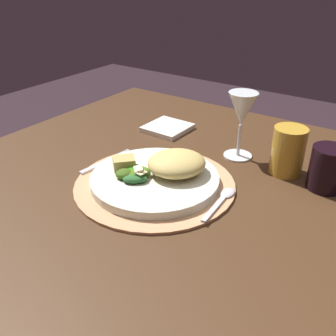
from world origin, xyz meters
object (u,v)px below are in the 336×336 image
object	(u,v)px
fork	(104,162)
dinner_plate	(155,179)
dining_table	(189,233)
napkin	(168,128)
wine_glass	(242,112)
amber_tumbler	(288,151)
dark_tumbler	(328,168)
spoon	(223,198)

from	to	relation	value
fork	dinner_plate	bearing A→B (deg)	-1.30
dining_table	napkin	distance (m)	0.33
wine_glass	amber_tumbler	bearing A→B (deg)	-6.32
amber_tumbler	dark_tumbler	distance (m)	0.09
fork	napkin	distance (m)	0.27
dark_tumbler	napkin	bearing A→B (deg)	171.12
fork	wine_glass	distance (m)	0.35
dining_table	napkin	world-z (taller)	napkin
amber_tumbler	dark_tumbler	bearing A→B (deg)	-11.20
napkin	dark_tumbler	world-z (taller)	dark_tumbler
wine_glass	dinner_plate	bearing A→B (deg)	-110.70
fork	napkin	xyz separation A→B (m)	(-0.00, 0.27, -0.00)
dining_table	fork	distance (m)	0.26
amber_tumbler	napkin	bearing A→B (deg)	171.71
dining_table	dark_tumbler	size ratio (longest dim) A/B	11.84
spoon	wine_glass	world-z (taller)	wine_glass
napkin	dark_tumbler	bearing A→B (deg)	-8.88
napkin	wine_glass	size ratio (longest dim) A/B	0.72
spoon	napkin	bearing A→B (deg)	141.47
wine_glass	amber_tumbler	size ratio (longest dim) A/B	1.49
dinner_plate	dark_tumbler	world-z (taller)	dark_tumbler
dinner_plate	fork	xyz separation A→B (m)	(-0.15, 0.00, -0.01)
fork	dark_tumbler	size ratio (longest dim) A/B	1.64
amber_tumbler	spoon	bearing A→B (deg)	-107.70
spoon	amber_tumbler	bearing A→B (deg)	72.30
dining_table	napkin	xyz separation A→B (m)	(-0.21, 0.21, 0.15)
dinner_plate	napkin	bearing A→B (deg)	119.66
dinner_plate	dark_tumbler	distance (m)	0.36
fork	spoon	bearing A→B (deg)	4.37
dining_table	dark_tumbler	world-z (taller)	dark_tumbler
dining_table	napkin	size ratio (longest dim) A/B	9.45
wine_glass	amber_tumbler	distance (m)	0.14
fork	wine_glass	world-z (taller)	wine_glass
spoon	amber_tumbler	distance (m)	0.20
dinner_plate	napkin	xyz separation A→B (m)	(-0.15, 0.27, -0.01)
dinner_plate	amber_tumbler	bearing A→B (deg)	45.60
amber_tumbler	dining_table	bearing A→B (deg)	-135.18
dinner_plate	spoon	world-z (taller)	dinner_plate
dining_table	dinner_plate	world-z (taller)	dinner_plate
spoon	dinner_plate	bearing A→B (deg)	-169.98
dinner_plate	dining_table	bearing A→B (deg)	47.75
napkin	amber_tumbler	distance (m)	0.37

